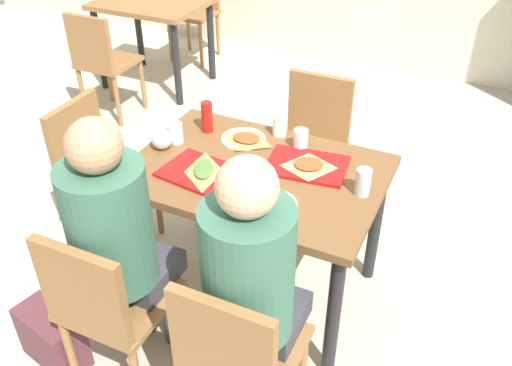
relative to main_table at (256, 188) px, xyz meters
The scene contains 26 objects.
ground_plane 0.65m from the main_table, ahead, with size 10.00×10.00×0.02m, color #B2AD9E.
main_table is the anchor object (origin of this frame).
chair_near_left 0.85m from the main_table, 110.11° to the right, with size 0.40×0.40×0.86m.
chair_near_right 0.85m from the main_table, 69.89° to the right, with size 0.40×0.40×0.86m.
chair_far_side 0.80m from the main_table, 90.00° to the left, with size 0.40×0.40×0.86m.
chair_left_end 0.97m from the main_table, behind, with size 0.40×0.40×0.86m.
person_in_red 0.71m from the main_table, 114.04° to the right, with size 0.32×0.42×1.27m.
person_in_brown_jacket 0.71m from the main_table, 65.96° to the right, with size 0.32×0.42×1.27m.
tray_red_near 0.27m from the main_table, 145.15° to the right, with size 0.36×0.26×0.02m, color #B21414.
tray_red_far 0.26m from the main_table, 30.83° to the left, with size 0.36×0.26×0.02m, color #B21414.
paper_plate_center 0.30m from the main_table, 128.07° to the left, with size 0.22×0.22×0.01m, color white.
paper_plate_near_edge 0.30m from the main_table, 51.93° to the right, with size 0.22×0.22×0.01m, color white.
pizza_slice_a 0.27m from the main_table, 145.38° to the right, with size 0.22×0.26×0.02m.
pizza_slice_b 0.27m from the main_table, 24.74° to the left, with size 0.24×0.22×0.02m.
pizza_slice_c 0.28m from the main_table, 125.53° to the left, with size 0.20×0.16×0.02m.
plastic_cup_a 0.37m from the main_table, 94.83° to the left, with size 0.07×0.07×0.10m, color white.
plastic_cup_b 0.37m from the main_table, 85.17° to the right, with size 0.07×0.07×0.10m, color white.
plastic_cup_c 0.49m from the main_table, behind, with size 0.07×0.07×0.10m, color white.
plastic_cup_d 0.32m from the main_table, 66.16° to the left, with size 0.07×0.07×0.10m, color white.
soda_can 0.51m from the main_table, ahead, with size 0.07×0.07×0.12m, color #B7BCC6.
condiment_bottle 0.47m from the main_table, 149.49° to the left, with size 0.06×0.06×0.16m, color red.
foil_bundle 0.51m from the main_table, behind, with size 0.10×0.10×0.10m, color silver.
handbag 1.14m from the main_table, 128.54° to the right, with size 0.32×0.16×0.28m, color #592D38.
background_table 2.72m from the main_table, 133.82° to the left, with size 0.90×0.70×0.74m.
background_chair_near 2.26m from the main_table, 146.85° to the left, with size 0.40×0.40×0.86m.
background_chair_far 3.30m from the main_table, 124.95° to the left, with size 0.40×0.40×0.86m.
Camera 1 is at (0.88, -1.89, 2.12)m, focal length 38.60 mm.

